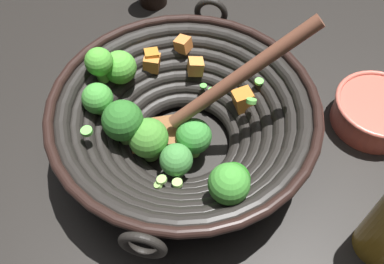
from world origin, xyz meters
The scene contains 3 objects.
ground_plane centered at (0.00, 0.00, 0.00)m, with size 4.00×4.00×0.00m, color black.
wok centered at (0.00, 0.00, 0.07)m, with size 0.39×0.36×0.22m.
prep_bowl centered at (0.00, 0.30, 0.03)m, with size 0.13×0.13×0.05m.
Camera 1 is at (0.34, -0.05, 0.52)m, focal length 38.82 mm.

